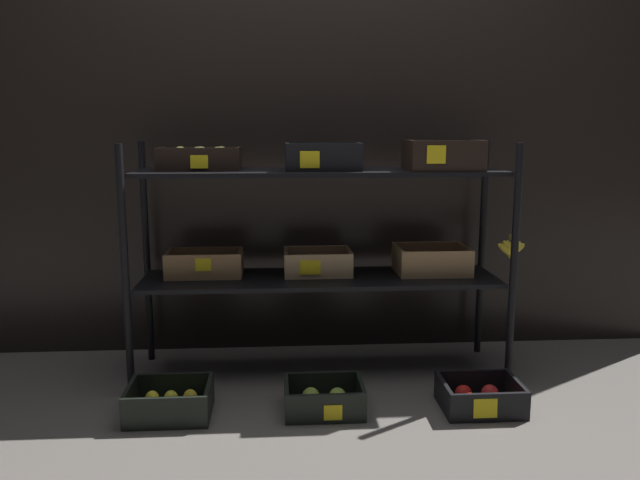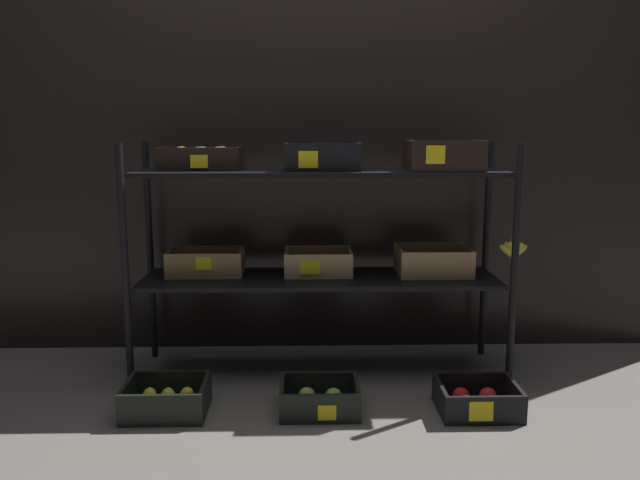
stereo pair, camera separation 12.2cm
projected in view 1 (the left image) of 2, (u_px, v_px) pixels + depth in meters
ground_plane at (320, 371)px, 3.01m from camera, size 10.00×10.00×0.00m
storefront_wall at (315, 146)px, 3.23m from camera, size 4.06×0.12×2.11m
display_rack at (320, 223)px, 2.89m from camera, size 1.79×0.47×1.09m
crate_ground_lemon at (170, 404)px, 2.54m from camera, size 0.33×0.26×0.13m
crate_ground_apple_green at (324, 400)px, 2.58m from camera, size 0.32×0.25×0.12m
crate_ground_apple_red at (480, 398)px, 2.60m from camera, size 0.32×0.27×0.12m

